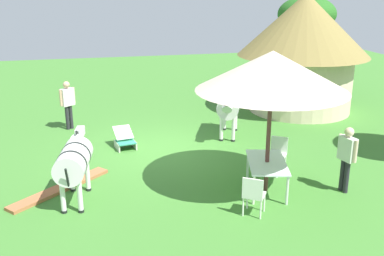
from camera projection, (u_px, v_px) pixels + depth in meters
ground_plane at (160, 150)px, 13.49m from camera, size 36.00×36.00×0.00m
thatched_hut at (303, 46)px, 16.97m from camera, size 4.91×4.91×4.43m
shade_umbrella at (272, 71)px, 10.01m from camera, size 3.44×3.44×3.35m
patio_dining_table at (267, 165)px, 10.70m from camera, size 1.76×1.24×0.74m
patio_chair_west_end at (253, 193)px, 9.55m from camera, size 0.59×0.60×0.90m
patio_chair_east_end at (278, 151)px, 11.92m from camera, size 0.60×0.60×0.90m
guest_beside_umbrella at (347, 154)px, 10.54m from camera, size 0.57×0.29×1.61m
standing_watcher at (68, 101)px, 15.13m from camera, size 0.43×0.49×1.65m
striped_lounge_chair at (125, 140)px, 13.61m from camera, size 0.91×0.67×0.58m
zebra_nearest_camera at (229, 105)px, 14.41m from camera, size 2.04×1.18×1.59m
zebra_by_umbrella at (74, 160)px, 10.10m from camera, size 2.10×0.88×1.52m
acacia_tree_far_lawn at (307, 14)px, 20.48m from camera, size 2.63×2.63×4.18m
brick_patio_kerb at (61, 188)px, 10.89m from camera, size 2.13×2.33×0.08m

